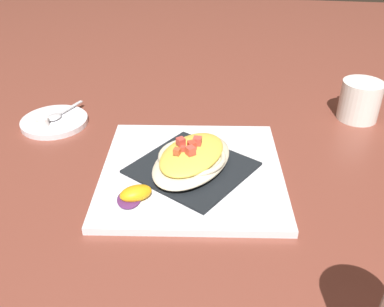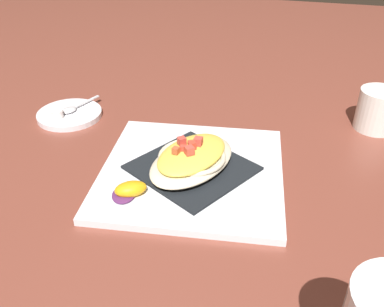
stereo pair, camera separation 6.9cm
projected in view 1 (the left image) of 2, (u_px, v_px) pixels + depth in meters
ground_plane at (192, 175)px, 0.71m from camera, size 2.60×2.60×0.00m
square_plate at (192, 172)px, 0.71m from camera, size 0.33×0.33×0.01m
folded_napkin at (192, 168)px, 0.71m from camera, size 0.23×0.23×0.00m
gratin_dish at (192, 158)px, 0.69m from camera, size 0.16×0.20×0.05m
orange_garnish at (134, 195)px, 0.63m from camera, size 0.06×0.06×0.02m
coffee_mug at (359, 102)px, 0.87m from camera, size 0.08×0.11×0.08m
creamer_saucer at (55, 122)px, 0.86m from camera, size 0.13×0.13×0.01m
spoon at (56, 116)px, 0.86m from camera, size 0.05×0.10×0.01m
creamer_cup_0 at (42, 122)px, 0.83m from camera, size 0.02×0.02×0.02m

